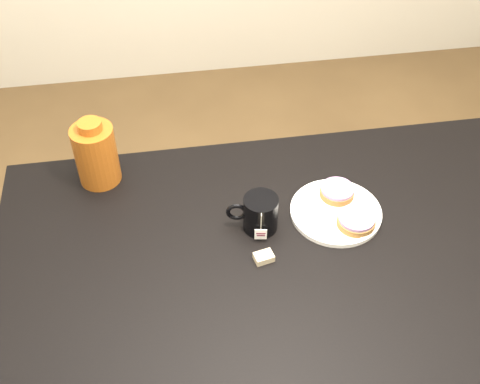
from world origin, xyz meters
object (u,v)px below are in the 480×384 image
at_px(bagel_back, 337,191).
at_px(teabag_pouch, 264,257).
at_px(plate, 336,211).
at_px(mug, 260,213).
at_px(bagel_package, 96,154).
at_px(bagel_front, 356,221).
at_px(table, 284,280).

height_order(bagel_back, teabag_pouch, bagel_back).
height_order(plate, mug, mug).
height_order(mug, bagel_package, bagel_package).
relative_size(bagel_back, mug, 0.72).
height_order(mug, teabag_pouch, mug).
bearing_deg(teabag_pouch, mug, 85.44).
xyz_separation_m(plate, bagel_front, (0.04, -0.05, 0.02)).
distance_m(bagel_back, mug, 0.23).
distance_m(plate, teabag_pouch, 0.24).
bearing_deg(teabag_pouch, bagel_back, 37.46).
distance_m(bagel_back, bagel_front, 0.11).
height_order(table, bagel_back, bagel_back).
xyz_separation_m(bagel_front, mug, (-0.24, 0.04, 0.02)).
xyz_separation_m(table, bagel_front, (0.19, 0.07, 0.11)).
relative_size(teabag_pouch, bagel_package, 0.23).
xyz_separation_m(table, teabag_pouch, (-0.05, 0.01, 0.09)).
bearing_deg(teabag_pouch, bagel_front, 14.94).
distance_m(bagel_back, bagel_package, 0.64).
relative_size(plate, teabag_pouch, 5.18).
xyz_separation_m(plate, bagel_back, (0.02, 0.05, 0.02)).
bearing_deg(table, teabag_pouch, 172.48).
relative_size(table, bagel_package, 7.31).
relative_size(mug, teabag_pouch, 3.00).
height_order(table, bagel_package, bagel_package).
distance_m(teabag_pouch, bagel_package, 0.53).
distance_m(table, plate, 0.22).
xyz_separation_m(mug, bagel_package, (-0.39, 0.24, 0.04)).
bearing_deg(bagel_back, mug, -162.89).
bearing_deg(bagel_front, mug, 170.20).
bearing_deg(plate, bagel_front, -57.19).
xyz_separation_m(bagel_front, teabag_pouch, (-0.25, -0.07, -0.02)).
bearing_deg(table, bagel_front, 20.70).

